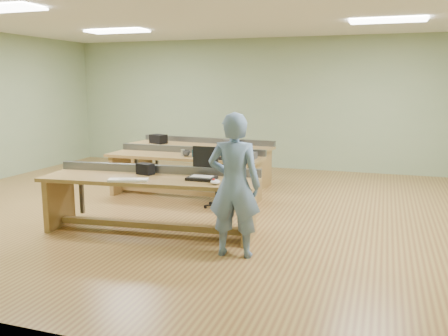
{
  "coord_description": "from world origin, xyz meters",
  "views": [
    {
      "loc": [
        2.54,
        -6.87,
        1.98
      ],
      "look_at": [
        0.41,
        -0.6,
        0.79
      ],
      "focal_mm": 38.0,
      "sensor_mm": 36.0,
      "label": 1
    }
  ],
  "objects_px": {
    "person": "(234,185)",
    "task_chair": "(218,189)",
    "workbench_front": "(150,191)",
    "parts_bin_teal": "(205,153)",
    "camera_bag": "(145,169)",
    "parts_bin_grey": "(244,155)",
    "mug": "(186,153)",
    "laptop_base": "(202,178)",
    "drinks_can": "(183,153)",
    "workbench_mid": "(185,166)",
    "workbench_back": "(200,154)"
  },
  "relations": [
    {
      "from": "person",
      "to": "camera_bag",
      "type": "height_order",
      "value": "person"
    },
    {
      "from": "mug",
      "to": "parts_bin_teal",
      "type": "bearing_deg",
      "value": 13.5
    },
    {
      "from": "mug",
      "to": "person",
      "type": "bearing_deg",
      "value": -55.61
    },
    {
      "from": "laptop_base",
      "to": "parts_bin_grey",
      "type": "relative_size",
      "value": 0.9
    },
    {
      "from": "person",
      "to": "camera_bag",
      "type": "bearing_deg",
      "value": -28.8
    },
    {
      "from": "workbench_front",
      "to": "workbench_mid",
      "type": "xyz_separation_m",
      "value": [
        -0.35,
        1.96,
        -0.0
      ]
    },
    {
      "from": "workbench_front",
      "to": "parts_bin_teal",
      "type": "xyz_separation_m",
      "value": [
        0.04,
        1.91,
        0.25
      ]
    },
    {
      "from": "workbench_mid",
      "to": "mug",
      "type": "xyz_separation_m",
      "value": [
        0.08,
        -0.12,
        0.25
      ]
    },
    {
      "from": "laptop_base",
      "to": "parts_bin_grey",
      "type": "xyz_separation_m",
      "value": [
        0.03,
        1.84,
        0.03
      ]
    },
    {
      "from": "workbench_back",
      "to": "parts_bin_grey",
      "type": "xyz_separation_m",
      "value": [
        1.35,
        -1.43,
        0.24
      ]
    },
    {
      "from": "workbench_mid",
      "to": "drinks_can",
      "type": "xyz_separation_m",
      "value": [
        0.02,
        -0.14,
        0.26
      ]
    },
    {
      "from": "task_chair",
      "to": "parts_bin_teal",
      "type": "bearing_deg",
      "value": 136.39
    },
    {
      "from": "workbench_back",
      "to": "camera_bag",
      "type": "distance_m",
      "value": 3.23
    },
    {
      "from": "workbench_mid",
      "to": "task_chair",
      "type": "bearing_deg",
      "value": -29.91
    },
    {
      "from": "parts_bin_grey",
      "to": "drinks_can",
      "type": "bearing_deg",
      "value": -175.31
    },
    {
      "from": "task_chair",
      "to": "parts_bin_grey",
      "type": "xyz_separation_m",
      "value": [
        0.32,
        0.39,
        0.51
      ]
    },
    {
      "from": "workbench_front",
      "to": "task_chair",
      "type": "relative_size",
      "value": 3.7
    },
    {
      "from": "laptop_base",
      "to": "drinks_can",
      "type": "height_order",
      "value": "drinks_can"
    },
    {
      "from": "parts_bin_teal",
      "to": "parts_bin_grey",
      "type": "xyz_separation_m",
      "value": [
        0.7,
        -0.01,
        -0.01
      ]
    },
    {
      "from": "drinks_can",
      "to": "camera_bag",
      "type": "bearing_deg",
      "value": -83.99
    },
    {
      "from": "task_chair",
      "to": "camera_bag",
      "type": "bearing_deg",
      "value": -109.68
    },
    {
      "from": "parts_bin_teal",
      "to": "mug",
      "type": "height_order",
      "value": "parts_bin_teal"
    },
    {
      "from": "workbench_mid",
      "to": "parts_bin_grey",
      "type": "relative_size",
      "value": 7.06
    },
    {
      "from": "camera_bag",
      "to": "mug",
      "type": "bearing_deg",
      "value": 109.13
    },
    {
      "from": "parts_bin_grey",
      "to": "mug",
      "type": "relative_size",
      "value": 3.03
    },
    {
      "from": "person",
      "to": "task_chair",
      "type": "distance_m",
      "value": 2.26
    },
    {
      "from": "person",
      "to": "parts_bin_teal",
      "type": "distance_m",
      "value": 2.72
    },
    {
      "from": "workbench_mid",
      "to": "drinks_can",
      "type": "height_order",
      "value": "drinks_can"
    },
    {
      "from": "laptop_base",
      "to": "task_chair",
      "type": "xyz_separation_m",
      "value": [
        -0.29,
        1.44,
        -0.48
      ]
    },
    {
      "from": "mug",
      "to": "drinks_can",
      "type": "bearing_deg",
      "value": -161.63
    },
    {
      "from": "drinks_can",
      "to": "workbench_back",
      "type": "bearing_deg",
      "value": 100.6
    },
    {
      "from": "workbench_mid",
      "to": "parts_bin_grey",
      "type": "xyz_separation_m",
      "value": [
        1.09,
        -0.05,
        0.25
      ]
    },
    {
      "from": "workbench_back",
      "to": "mug",
      "type": "bearing_deg",
      "value": -71.89
    },
    {
      "from": "parts_bin_grey",
      "to": "mug",
      "type": "xyz_separation_m",
      "value": [
        -1.01,
        -0.07,
        -0.0
      ]
    },
    {
      "from": "parts_bin_teal",
      "to": "drinks_can",
      "type": "xyz_separation_m",
      "value": [
        -0.36,
        -0.09,
        -0.0
      ]
    },
    {
      "from": "task_chair",
      "to": "mug",
      "type": "distance_m",
      "value": 0.91
    },
    {
      "from": "workbench_back",
      "to": "mug",
      "type": "relative_size",
      "value": 23.54
    },
    {
      "from": "laptop_base",
      "to": "drinks_can",
      "type": "distance_m",
      "value": 2.03
    },
    {
      "from": "workbench_front",
      "to": "drinks_can",
      "type": "distance_m",
      "value": 1.86
    },
    {
      "from": "parts_bin_teal",
      "to": "workbench_front",
      "type": "bearing_deg",
      "value": -91.27
    },
    {
      "from": "workbench_front",
      "to": "workbench_back",
      "type": "relative_size",
      "value": 0.97
    },
    {
      "from": "task_chair",
      "to": "workbench_mid",
      "type": "bearing_deg",
      "value": 152.62
    },
    {
      "from": "person",
      "to": "camera_bag",
      "type": "xyz_separation_m",
      "value": [
        -1.47,
        0.64,
        -0.01
      ]
    },
    {
      "from": "workbench_mid",
      "to": "workbench_back",
      "type": "xyz_separation_m",
      "value": [
        -0.26,
        1.37,
        0.01
      ]
    },
    {
      "from": "camera_bag",
      "to": "task_chair",
      "type": "xyz_separation_m",
      "value": [
        0.57,
        1.36,
        -0.53
      ]
    },
    {
      "from": "camera_bag",
      "to": "parts_bin_grey",
      "type": "distance_m",
      "value": 1.96
    },
    {
      "from": "camera_bag",
      "to": "parts_bin_teal",
      "type": "height_order",
      "value": "camera_bag"
    },
    {
      "from": "laptop_base",
      "to": "drinks_can",
      "type": "xyz_separation_m",
      "value": [
        -1.03,
        1.75,
        0.04
      ]
    },
    {
      "from": "parts_bin_teal",
      "to": "mug",
      "type": "distance_m",
      "value": 0.32
    },
    {
      "from": "workbench_back",
      "to": "parts_bin_teal",
      "type": "relative_size",
      "value": 8.58
    }
  ]
}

